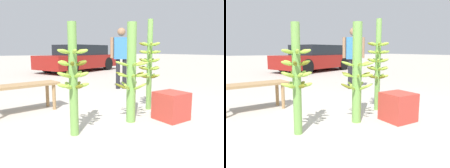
% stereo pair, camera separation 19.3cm
% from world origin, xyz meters
% --- Properties ---
extents(ground_plane, '(80.00, 80.00, 0.00)m').
position_xyz_m(ground_plane, '(0.00, 0.00, 0.00)').
color(ground_plane, '#B2AA9E').
extents(banana_stalk_left, '(0.38, 0.39, 1.35)m').
position_xyz_m(banana_stalk_left, '(-0.83, 0.19, 0.72)').
color(banana_stalk_left, '#6B9E47').
rests_on(banana_stalk_left, ground_plane).
extents(banana_stalk_center, '(0.48, 0.47, 1.41)m').
position_xyz_m(banana_stalk_center, '(0.05, 0.18, 0.70)').
color(banana_stalk_center, '#6B9E47').
rests_on(banana_stalk_center, ground_plane).
extents(banana_stalk_right, '(0.38, 0.38, 1.54)m').
position_xyz_m(banana_stalk_right, '(0.74, 0.52, 0.81)').
color(banana_stalk_right, '#6B9E47').
rests_on(banana_stalk_right, ground_plane).
extents(vendor_person, '(0.55, 0.37, 1.60)m').
position_xyz_m(vendor_person, '(1.59, 2.43, 0.96)').
color(vendor_person, black).
rests_on(vendor_person, ground_plane).
extents(market_bench, '(1.19, 0.49, 0.48)m').
position_xyz_m(market_bench, '(-1.11, 1.53, 0.40)').
color(market_bench, '#99754C').
rests_on(market_bench, ground_plane).
extents(parked_car, '(4.54, 3.11, 1.26)m').
position_xyz_m(parked_car, '(2.91, 7.52, 0.62)').
color(parked_car, maroon).
rests_on(parked_car, ground_plane).
extents(produce_crate, '(0.41, 0.41, 0.41)m').
position_xyz_m(produce_crate, '(0.61, -0.08, 0.21)').
color(produce_crate, '#B2382D').
rests_on(produce_crate, ground_plane).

